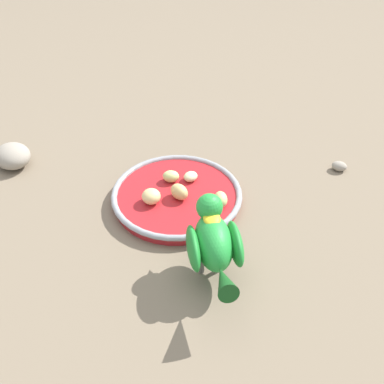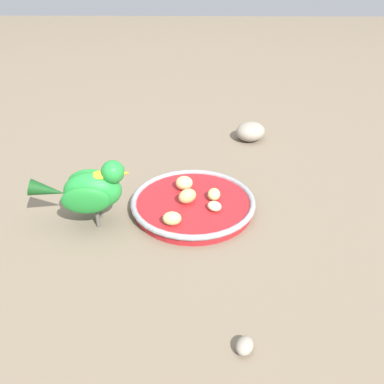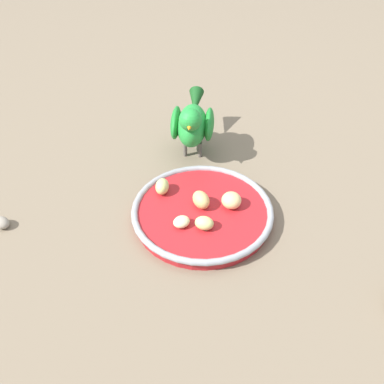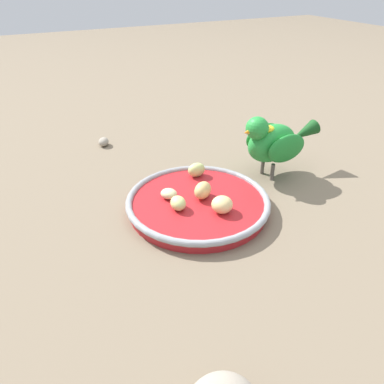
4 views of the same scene
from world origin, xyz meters
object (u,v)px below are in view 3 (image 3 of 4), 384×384
object	(u,v)px
feeding_bowl	(202,213)
apple_piece_0	(201,200)
apple_piece_4	(231,200)
apple_piece_1	(162,186)
apple_piece_2	(204,223)
parrot	(192,123)
pebble_0	(1,223)
apple_piece_3	(182,222)

from	to	relation	value
feeding_bowl	apple_piece_0	world-z (taller)	apple_piece_0
apple_piece_4	apple_piece_1	bearing A→B (deg)	-8.29
apple_piece_0	apple_piece_2	distance (m)	0.05
apple_piece_2	parrot	bearing A→B (deg)	-76.36
feeding_bowl	apple_piece_1	bearing A→B (deg)	-25.55
apple_piece_0	apple_piece_2	world-z (taller)	apple_piece_0
feeding_bowl	apple_piece_0	distance (m)	0.02
parrot	pebble_0	size ratio (longest dim) A/B	6.07
apple_piece_1	apple_piece_2	world-z (taller)	apple_piece_1
apple_piece_3	apple_piece_0	bearing A→B (deg)	-115.34
feeding_bowl	parrot	bearing A→B (deg)	-75.96
pebble_0	apple_piece_2	bearing A→B (deg)	-174.82
apple_piece_1	pebble_0	xyz separation A→B (m)	(0.24, 0.10, -0.02)
apple_piece_2	parrot	xyz separation A→B (m)	(0.05, -0.21, 0.04)
apple_piece_1	pebble_0	world-z (taller)	apple_piece_1
apple_piece_0	apple_piece_1	size ratio (longest dim) A/B	1.11
apple_piece_3	parrot	world-z (taller)	parrot
apple_piece_0	apple_piece_4	bearing A→B (deg)	-171.57
feeding_bowl	apple_piece_1	distance (m)	0.08
feeding_bowl	apple_piece_3	world-z (taller)	apple_piece_3
apple_piece_0	parrot	xyz separation A→B (m)	(0.04, -0.16, 0.04)
apple_piece_2	apple_piece_4	distance (m)	0.07
feeding_bowl	parrot	world-z (taller)	parrot
apple_piece_1	apple_piece_3	xyz separation A→B (m)	(-0.05, 0.07, -0.00)
apple_piece_0	apple_piece_1	world-z (taller)	apple_piece_0
feeding_bowl	apple_piece_1	xyz separation A→B (m)	(0.07, -0.04, 0.02)
apple_piece_0	feeding_bowl	bearing A→B (deg)	110.31
apple_piece_0	apple_piece_2	size ratio (longest dim) A/B	1.19
feeding_bowl	parrot	xyz separation A→B (m)	(0.04, -0.18, 0.06)
apple_piece_4	parrot	bearing A→B (deg)	-60.59
apple_piece_3	pebble_0	bearing A→B (deg)	5.81
feeding_bowl	apple_piece_4	size ratio (longest dim) A/B	7.03
apple_piece_3	parrot	size ratio (longest dim) A/B	0.16
parrot	apple_piece_1	bearing A→B (deg)	-15.69
feeding_bowl	apple_piece_1	size ratio (longest dim) A/B	7.24
apple_piece_2	apple_piece_3	distance (m)	0.04
parrot	pebble_0	distance (m)	0.37
apple_piece_0	parrot	distance (m)	0.17
apple_piece_3	parrot	distance (m)	0.22
apple_piece_0	parrot	size ratio (longest dim) A/B	0.20
apple_piece_1	apple_piece_2	bearing A→B (deg)	137.85
apple_piece_2	apple_piece_4	bearing A→B (deg)	-123.11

